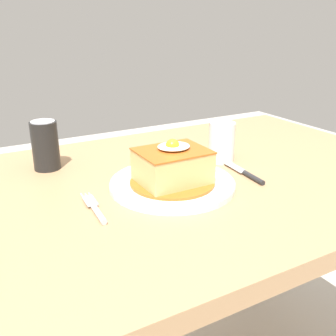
{
  "coord_description": "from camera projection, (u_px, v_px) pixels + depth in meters",
  "views": [
    {
      "loc": [
        -0.44,
        -0.76,
        1.11
      ],
      "look_at": [
        -0.02,
        -0.02,
        0.79
      ],
      "focal_mm": 42.68,
      "sensor_mm": 36.0,
      "label": 1
    }
  ],
  "objects": [
    {
      "name": "dining_table",
      "position": [
        171.0,
        221.0,
        0.99
      ],
      "size": [
        1.32,
        0.8,
        0.75
      ],
      "color": "#A87F56",
      "rests_on": "ground_plane"
    },
    {
      "name": "main_plate",
      "position": [
        172.0,
        184.0,
        0.9
      ],
      "size": [
        0.28,
        0.28,
        0.02
      ],
      "color": "white",
      "rests_on": "dining_table"
    },
    {
      "name": "sandwich_meal",
      "position": [
        172.0,
        167.0,
        0.89
      ],
      "size": [
        0.19,
        0.19,
        0.1
      ],
      "color": "#B75B1E",
      "rests_on": "main_plate"
    },
    {
      "name": "fork",
      "position": [
        96.0,
        209.0,
        0.79
      ],
      "size": [
        0.03,
        0.14,
        0.01
      ],
      "color": "silver",
      "rests_on": "dining_table"
    },
    {
      "name": "knife",
      "position": [
        248.0,
        174.0,
        0.96
      ],
      "size": [
        0.03,
        0.17,
        0.01
      ],
      "color": "#262628",
      "rests_on": "dining_table"
    },
    {
      "name": "soda_can",
      "position": [
        45.0,
        145.0,
        0.99
      ],
      "size": [
        0.07,
        0.07,
        0.12
      ],
      "color": "black",
      "rests_on": "dining_table"
    },
    {
      "name": "drinking_glass",
      "position": [
        222.0,
        145.0,
        1.06
      ],
      "size": [
        0.07,
        0.07,
        0.1
      ],
      "color": "gold",
      "rests_on": "dining_table"
    }
  ]
}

